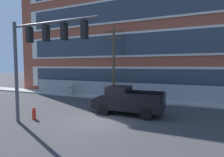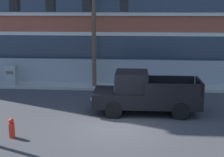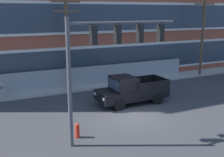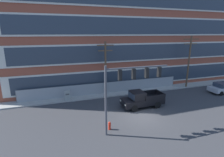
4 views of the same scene
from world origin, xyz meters
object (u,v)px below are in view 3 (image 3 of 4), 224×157
fire_hydrant (77,131)px  utility_pole_near_corner (67,40)px  utility_pole_midblock (203,30)px  electrical_cabinet (0,91)px  pickup_truck_black (131,91)px  traffic_signal_mast (108,49)px

fire_hydrant → utility_pole_near_corner: bearing=75.9°
utility_pole_midblock → electrical_cabinet: 19.29m
pickup_truck_black → fire_hydrant: pickup_truck_black is taller
pickup_truck_black → utility_pole_midblock: 12.11m
utility_pole_near_corner → electrical_cabinet: bearing=-177.8°
pickup_truck_black → fire_hydrant: size_ratio=6.60×
pickup_truck_black → utility_pole_midblock: bearing=23.7°
fire_hydrant → pickup_truck_black: bearing=35.2°
pickup_truck_black → fire_hydrant: 6.37m
pickup_truck_black → utility_pole_near_corner: size_ratio=0.68×
traffic_signal_mast → fire_hydrant: size_ratio=7.91×
traffic_signal_mast → pickup_truck_black: traffic_signal_mast is taller
traffic_signal_mast → pickup_truck_black: bearing=49.4°
traffic_signal_mast → utility_pole_near_corner: 9.31m
pickup_truck_black → electrical_cabinet: 9.54m
utility_pole_near_corner → fire_hydrant: bearing=-104.1°
traffic_signal_mast → electrical_cabinet: 10.86m
traffic_signal_mast → utility_pole_near_corner: bearing=85.5°
electrical_cabinet → fire_hydrant: 8.90m
traffic_signal_mast → fire_hydrant: bearing=151.9°
traffic_signal_mast → utility_pole_midblock: (14.35, 9.04, 0.01)m
fire_hydrant → electrical_cabinet: bearing=110.7°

